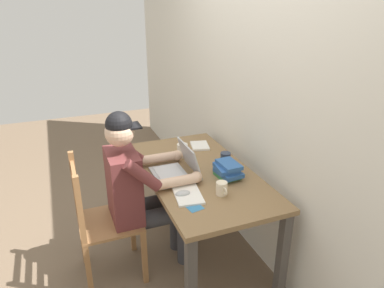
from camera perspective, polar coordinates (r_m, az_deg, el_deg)
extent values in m
plane|color=brown|center=(2.99, 0.98, -16.80)|extent=(8.00, 8.00, 0.00)
cube|color=silver|center=(2.59, 10.45, 8.85)|extent=(6.00, 0.04, 2.60)
cube|color=olive|center=(2.60, 1.08, -4.73)|extent=(1.40, 0.73, 0.03)
cube|color=#4C4742|center=(3.24, -8.67, -6.41)|extent=(0.06, 0.06, 0.69)
cube|color=#4C4742|center=(2.23, -0.17, -21.74)|extent=(0.06, 0.06, 0.69)
cube|color=#4C4742|center=(3.41, 1.76, -4.57)|extent=(0.06, 0.06, 0.69)
cube|color=#4C4742|center=(2.47, 14.33, -17.31)|extent=(0.06, 0.06, 0.69)
cube|color=brown|center=(2.49, -10.90, -6.67)|extent=(0.34, 0.20, 0.50)
sphere|color=#DBB293|center=(2.33, -11.61, 1.86)|extent=(0.19, 0.19, 0.19)
sphere|color=black|center=(2.31, -11.71, 3.07)|extent=(0.17, 0.17, 0.17)
cube|color=black|center=(2.33, -9.61, 2.91)|extent=(0.13, 0.10, 0.01)
cylinder|color=#38383D|center=(2.73, -6.73, -9.70)|extent=(0.13, 0.40, 0.13)
cylinder|color=#38383D|center=(2.58, -5.65, -11.71)|extent=(0.13, 0.40, 0.13)
cylinder|color=#38383D|center=(2.90, -2.62, -12.72)|extent=(0.10, 0.10, 0.45)
cylinder|color=#38383D|center=(2.76, -1.35, -14.74)|extent=(0.10, 0.10, 0.45)
cylinder|color=brown|center=(2.61, -10.11, -1.23)|extent=(0.10, 0.25, 0.24)
cylinder|color=#DBB293|center=(2.69, -5.21, -2.23)|extent=(0.07, 0.28, 0.07)
sphere|color=#DBB293|center=(2.72, -2.33, -1.87)|extent=(0.08, 0.08, 0.08)
cylinder|color=brown|center=(2.26, -7.94, -5.05)|extent=(0.10, 0.25, 0.24)
cylinder|color=#DBB293|center=(2.35, -2.37, -6.04)|extent=(0.07, 0.28, 0.07)
sphere|color=#DBB293|center=(2.41, 0.71, -5.35)|extent=(0.08, 0.08, 0.08)
cube|color=olive|center=(2.61, -13.11, -12.07)|extent=(0.42, 0.42, 0.02)
cube|color=olive|center=(2.62, -7.65, -17.64)|extent=(0.04, 0.04, 0.43)
cube|color=olive|center=(2.92, -9.58, -13.05)|extent=(0.04, 0.04, 0.43)
cube|color=olive|center=(2.59, -16.29, -19.14)|extent=(0.04, 0.04, 0.43)
cube|color=olive|center=(2.89, -17.18, -14.30)|extent=(0.04, 0.04, 0.43)
cube|color=olive|center=(2.31, -17.58, -10.24)|extent=(0.04, 0.04, 0.48)
cube|color=olive|center=(2.64, -18.35, -5.98)|extent=(0.04, 0.04, 0.48)
cube|color=olive|center=(2.53, -17.67, -10.31)|extent=(0.36, 0.02, 0.04)
cube|color=olive|center=(2.46, -18.05, -7.57)|extent=(0.36, 0.02, 0.04)
cube|color=olive|center=(2.40, -18.45, -4.66)|extent=(0.36, 0.02, 0.04)
cube|color=#ADAFB2|center=(2.52, -3.49, -5.07)|extent=(0.33, 0.23, 0.02)
cube|color=silver|center=(2.52, -3.50, -4.88)|extent=(0.29, 0.17, 0.00)
cube|color=#ADAFB2|center=(2.52, -0.40, -2.22)|extent=(0.33, 0.07, 0.21)
cube|color=#99A8B2|center=(2.52, -0.40, -2.22)|extent=(0.29, 0.06, 0.18)
ellipsoid|color=#ADAFB2|center=(2.28, -1.50, -7.96)|extent=(0.06, 0.10, 0.03)
cylinder|color=silver|center=(2.81, -1.55, -1.01)|extent=(0.09, 0.09, 0.10)
torus|color=silver|center=(2.76, -1.16, -1.33)|extent=(0.05, 0.01, 0.05)
cylinder|color=#2D384C|center=(2.69, 5.40, -2.35)|extent=(0.08, 0.08, 0.10)
torus|color=#2D384C|center=(2.65, 5.90, -2.69)|extent=(0.05, 0.01, 0.05)
cylinder|color=beige|center=(2.29, 4.79, -7.13)|extent=(0.07, 0.07, 0.09)
torus|color=beige|center=(2.25, 5.34, -7.60)|extent=(0.05, 0.01, 0.05)
cube|color=#38844C|center=(2.52, 5.68, -5.01)|extent=(0.18, 0.15, 0.03)
cube|color=#2D5B9E|center=(2.50, 5.89, -4.57)|extent=(0.21, 0.16, 0.03)
cube|color=#2D5B9E|center=(2.49, 5.51, -3.85)|extent=(0.19, 0.15, 0.03)
cube|color=#2D5B9E|center=(2.48, 5.96, -3.30)|extent=(0.20, 0.13, 0.03)
cube|color=white|center=(3.01, 1.26, -0.27)|extent=(0.21, 0.18, 0.02)
cube|color=white|center=(2.29, -0.68, -8.17)|extent=(0.28, 0.20, 0.01)
cube|color=teal|center=(2.19, 0.11, -9.91)|extent=(0.14, 0.11, 0.00)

